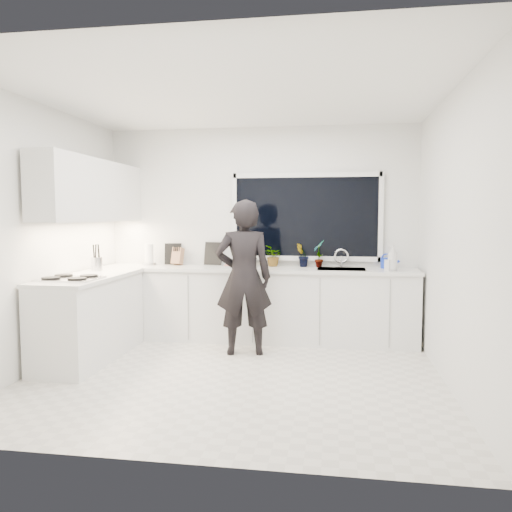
# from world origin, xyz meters

# --- Properties ---
(floor) EXTENTS (4.00, 3.50, 0.02)m
(floor) POSITION_xyz_m (0.00, 0.00, -0.01)
(floor) COLOR beige
(floor) RESTS_ON ground
(wall_back) EXTENTS (4.00, 0.02, 2.70)m
(wall_back) POSITION_xyz_m (0.00, 1.76, 1.35)
(wall_back) COLOR white
(wall_back) RESTS_ON ground
(wall_left) EXTENTS (0.02, 3.50, 2.70)m
(wall_left) POSITION_xyz_m (-2.01, 0.00, 1.35)
(wall_left) COLOR white
(wall_left) RESTS_ON ground
(wall_right) EXTENTS (0.02, 3.50, 2.70)m
(wall_right) POSITION_xyz_m (2.01, 0.00, 1.35)
(wall_right) COLOR white
(wall_right) RESTS_ON ground
(ceiling) EXTENTS (4.00, 3.50, 0.02)m
(ceiling) POSITION_xyz_m (0.00, 0.00, 2.71)
(ceiling) COLOR white
(ceiling) RESTS_ON wall_back
(window) EXTENTS (1.80, 0.02, 1.00)m
(window) POSITION_xyz_m (0.60, 1.73, 1.55)
(window) COLOR black
(window) RESTS_ON wall_back
(base_cabinets_back) EXTENTS (3.92, 0.58, 0.88)m
(base_cabinets_back) POSITION_xyz_m (0.00, 1.45, 0.44)
(base_cabinets_back) COLOR white
(base_cabinets_back) RESTS_ON floor
(base_cabinets_left) EXTENTS (0.58, 1.60, 0.88)m
(base_cabinets_left) POSITION_xyz_m (-1.67, 0.35, 0.44)
(base_cabinets_left) COLOR white
(base_cabinets_left) RESTS_ON floor
(countertop_back) EXTENTS (3.94, 0.62, 0.04)m
(countertop_back) POSITION_xyz_m (0.00, 1.44, 0.90)
(countertop_back) COLOR silver
(countertop_back) RESTS_ON base_cabinets_back
(countertop_left) EXTENTS (0.62, 1.60, 0.04)m
(countertop_left) POSITION_xyz_m (-1.67, 0.35, 0.90)
(countertop_left) COLOR silver
(countertop_left) RESTS_ON base_cabinets_left
(upper_cabinets) EXTENTS (0.34, 2.10, 0.70)m
(upper_cabinets) POSITION_xyz_m (-1.79, 0.70, 1.85)
(upper_cabinets) COLOR white
(upper_cabinets) RESTS_ON wall_left
(sink) EXTENTS (0.58, 0.42, 0.14)m
(sink) POSITION_xyz_m (1.05, 1.45, 0.87)
(sink) COLOR silver
(sink) RESTS_ON countertop_back
(faucet) EXTENTS (0.03, 0.03, 0.22)m
(faucet) POSITION_xyz_m (1.05, 1.65, 1.03)
(faucet) COLOR silver
(faucet) RESTS_ON countertop_back
(stovetop) EXTENTS (0.56, 0.48, 0.03)m
(stovetop) POSITION_xyz_m (-1.69, -0.00, 0.94)
(stovetop) COLOR black
(stovetop) RESTS_ON countertop_left
(person) EXTENTS (0.71, 0.54, 1.74)m
(person) POSITION_xyz_m (-0.04, 0.80, 0.87)
(person) COLOR black
(person) RESTS_ON floor
(pizza_tray) EXTENTS (0.45, 0.36, 0.03)m
(pizza_tray) POSITION_xyz_m (-0.20, 1.42, 0.94)
(pizza_tray) COLOR silver
(pizza_tray) RESTS_ON countertop_back
(pizza) EXTENTS (0.41, 0.32, 0.01)m
(pizza) POSITION_xyz_m (-0.20, 1.42, 0.95)
(pizza) COLOR #A92216
(pizza) RESTS_ON pizza_tray
(watering_can) EXTENTS (0.16, 0.16, 0.13)m
(watering_can) POSITION_xyz_m (1.60, 1.61, 0.98)
(watering_can) COLOR #1432C2
(watering_can) RESTS_ON countertop_back
(paper_towel_roll) EXTENTS (0.14, 0.14, 0.26)m
(paper_towel_roll) POSITION_xyz_m (-1.44, 1.55, 1.05)
(paper_towel_roll) COLOR white
(paper_towel_roll) RESTS_ON countertop_back
(knife_block) EXTENTS (0.15, 0.13, 0.22)m
(knife_block) POSITION_xyz_m (-1.06, 1.59, 1.03)
(knife_block) COLOR #987B47
(knife_block) RESTS_ON countertop_back
(utensil_crock) EXTENTS (0.17, 0.17, 0.16)m
(utensil_crock) POSITION_xyz_m (-1.80, 0.80, 1.00)
(utensil_crock) COLOR silver
(utensil_crock) RESTS_ON countertop_left
(picture_frame_large) EXTENTS (0.22, 0.06, 0.28)m
(picture_frame_large) POSITION_xyz_m (-1.16, 1.69, 1.06)
(picture_frame_large) COLOR black
(picture_frame_large) RESTS_ON countertop_back
(picture_frame_small) EXTENTS (0.25, 0.07, 0.30)m
(picture_frame_small) POSITION_xyz_m (-0.61, 1.69, 1.07)
(picture_frame_small) COLOR black
(picture_frame_small) RESTS_ON countertop_back
(herb_plants) EXTENTS (1.03, 0.31, 0.34)m
(herb_plants) POSITION_xyz_m (0.34, 1.61, 1.07)
(herb_plants) COLOR #26662D
(herb_plants) RESTS_ON countertop_back
(soap_bottles) EXTENTS (0.18, 0.17, 0.31)m
(soap_bottles) POSITION_xyz_m (1.63, 1.30, 1.06)
(soap_bottles) COLOR #D8BF66
(soap_bottles) RESTS_ON countertop_back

